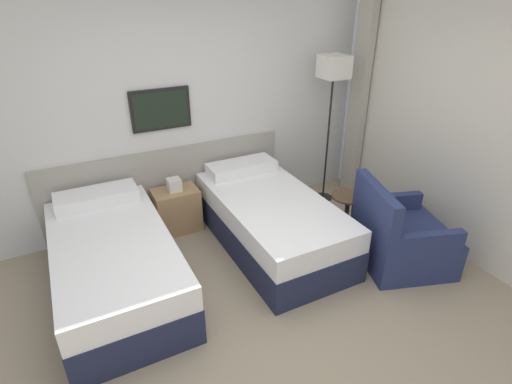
# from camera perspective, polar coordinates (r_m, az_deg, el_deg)

# --- Properties ---
(ground_plane) EXTENTS (16.00, 16.00, 0.00)m
(ground_plane) POSITION_cam_1_polar(r_m,az_deg,el_deg) (3.50, 3.73, -18.94)
(ground_plane) COLOR gray
(wall_headboard) EXTENTS (10.00, 0.10, 2.70)m
(wall_headboard) POSITION_cam_1_polar(r_m,az_deg,el_deg) (4.57, -10.17, 11.27)
(wall_headboard) COLOR silver
(wall_headboard) RESTS_ON ground_plane
(wall_window) EXTENTS (0.21, 4.64, 2.70)m
(wall_window) POSITION_cam_1_polar(r_m,az_deg,el_deg) (4.22, 32.25, 6.70)
(wall_window) COLOR white
(wall_window) RESTS_ON ground_plane
(bed_near_door) EXTENTS (1.00, 1.94, 0.70)m
(bed_near_door) POSITION_cam_1_polar(r_m,az_deg,el_deg) (3.90, -19.55, -9.50)
(bed_near_door) COLOR #1E233D
(bed_near_door) RESTS_ON ground_plane
(bed_near_window) EXTENTS (1.00, 1.94, 0.70)m
(bed_near_window) POSITION_cam_1_polar(r_m,az_deg,el_deg) (4.30, 2.09, -4.04)
(bed_near_window) COLOR #1E233D
(bed_near_window) RESTS_ON ground_plane
(nightstand) EXTENTS (0.50, 0.34, 0.64)m
(nightstand) POSITION_cam_1_polar(r_m,az_deg,el_deg) (4.65, -11.25, -2.42)
(nightstand) COLOR #9E7A51
(nightstand) RESTS_ON ground_plane
(floor_lamp) EXTENTS (0.30, 0.30, 1.84)m
(floor_lamp) POSITION_cam_1_polar(r_m,az_deg,el_deg) (4.90, 10.99, 16.00)
(floor_lamp) COLOR black
(floor_lamp) RESTS_ON ground_plane
(side_table) EXTENTS (0.38, 0.38, 0.49)m
(side_table) POSITION_cam_1_polar(r_m,az_deg,el_deg) (4.57, 12.90, -2.16)
(side_table) COLOR brown
(side_table) RESTS_ON ground_plane
(armchair) EXTENTS (1.04, 1.06, 0.88)m
(armchair) POSITION_cam_1_polar(r_m,az_deg,el_deg) (4.30, 19.82, -6.27)
(armchair) COLOR navy
(armchair) RESTS_ON ground_plane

